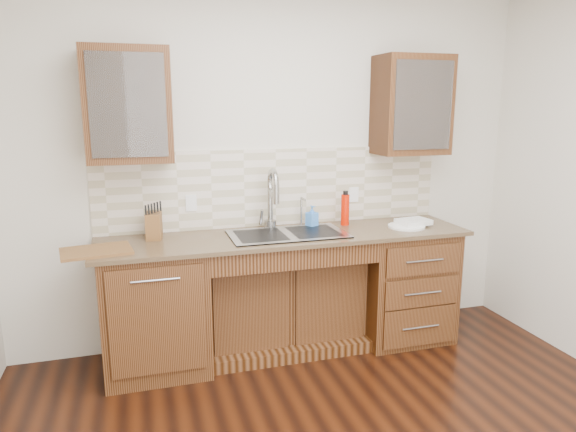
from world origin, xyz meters
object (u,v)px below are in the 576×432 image
object	(u,v)px
soap_bottle	(312,216)
water_bottle	(345,210)
plate	(406,226)
cutting_board	(96,251)
knife_block	(154,226)

from	to	relation	value
soap_bottle	water_bottle	bearing A→B (deg)	-27.19
water_bottle	plate	bearing A→B (deg)	-26.68
water_bottle	plate	xyz separation A→B (m)	(0.42, -0.21, -0.11)
plate	cutting_board	bearing A→B (deg)	-178.64
knife_block	water_bottle	bearing A→B (deg)	8.32
knife_block	cutting_board	bearing A→B (deg)	-137.25
water_bottle	cutting_board	distance (m)	1.84
cutting_board	soap_bottle	bearing A→B (deg)	10.22
knife_block	cutting_board	size ratio (longest dim) A/B	0.43
plate	knife_block	size ratio (longest dim) A/B	1.53
water_bottle	plate	distance (m)	0.49
soap_bottle	knife_block	distance (m)	1.18
cutting_board	plate	bearing A→B (deg)	1.36
plate	knife_block	bearing A→B (deg)	173.77
plate	soap_bottle	bearing A→B (deg)	161.86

